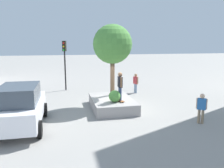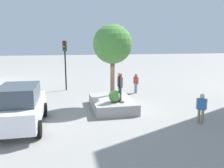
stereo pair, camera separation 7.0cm
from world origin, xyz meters
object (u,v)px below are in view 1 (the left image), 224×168
Objects in this scene: skateboard at (120,100)px; police_car at (21,106)px; traffic_light_corner at (65,57)px; passerby_with_bag at (201,106)px; pedestrian_crossing at (136,82)px; plaza_tree at (112,45)px; planter_ledge at (112,103)px; skateboarder at (120,84)px.

police_car is at bearing 105.35° from skateboard.
passerby_with_bag is (-9.57, -6.50, -1.96)m from traffic_light_corner.
pedestrian_crossing is (-2.28, -5.48, -1.94)m from traffic_light_corner.
skateboard is at bearing -176.69° from plaza_tree.
planter_ledge is at bearing 47.28° from passerby_with_bag.
traffic_light_corner is (6.07, 2.71, 2.53)m from planter_ledge.
police_car is 8.74m from traffic_light_corner.
plaza_tree reaches higher than planter_ledge.
skateboard is 0.53× the size of pedestrian_crossing.
planter_ledge is 7.11m from traffic_light_corner.
police_car is (-1.42, 5.19, -0.60)m from skateboarder.
planter_ledge is at bearing 21.29° from skateboard.
skateboard is 4.43m from passerby_with_bag.
passerby_with_bag is at bearing -127.97° from skateboarder.
traffic_light_corner is 2.65× the size of pedestrian_crossing.
planter_ledge is at bearing 143.89° from pedestrian_crossing.
planter_ledge is 2.39× the size of pedestrian_crossing.
passerby_with_bag is (-3.50, -3.79, 0.57)m from planter_ledge.
police_car is at bearing 105.35° from skateboarder.
plaza_tree reaches higher than skateboard.
skateboard reaches higher than planter_ledge.
police_car reaches higher than skateboard.
passerby_with_bag is (-1.30, -8.68, -0.17)m from police_car.
skateboarder is at bearing -90.00° from skateboard.
planter_ledge is 1.57m from skateboarder.
pedestrian_crossing is at bearing 7.98° from passerby_with_bag.
skateboarder is (-1.61, -0.09, -2.23)m from plaza_tree.
skateboard is 0.20× the size of traffic_light_corner.
skateboarder is 5.41m from police_car.
plaza_tree is 1.01× the size of police_car.
traffic_light_corner is at bearing -14.75° from police_car.
planter_ledge is at bearing -155.97° from traffic_light_corner.
skateboarder is 4.49m from passerby_with_bag.
skateboard is 0.54× the size of passerby_with_bag.
skateboard is at bearing 151.68° from pedestrian_crossing.
police_car reaches higher than pedestrian_crossing.
skateboarder is (0.00, -0.00, 0.96)m from skateboard.
pedestrian_crossing is (4.58, -2.47, -0.75)m from skateboarder.
pedestrian_crossing is 7.37m from passerby_with_bag.
police_car is 9.73m from pedestrian_crossing.
traffic_light_corner is at bearing 23.73° from skateboard.
skateboard is 5.20m from pedestrian_crossing.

